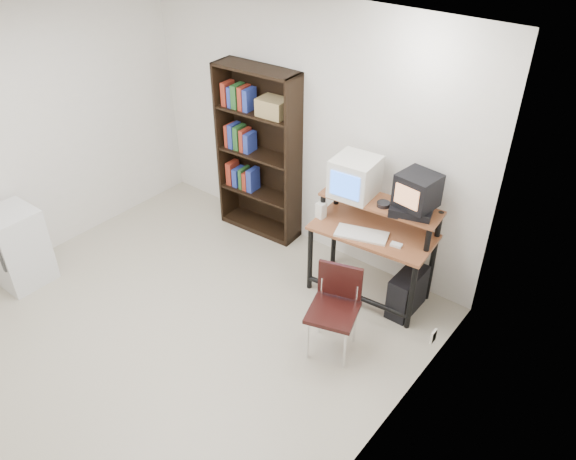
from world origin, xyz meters
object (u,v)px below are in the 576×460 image
Objects in this scene: computer_desk at (374,235)px; pc_tower at (407,292)px; crt_tv at (417,190)px; mini_fridge at (17,247)px; crt_monitor at (355,177)px; bookshelf at (260,151)px; school_chair at (335,302)px.

computer_desk is 0.62m from pc_tower.
crt_tv reaches higher than mini_fridge.
crt_tv is (0.30, 0.13, 0.52)m from computer_desk.
computer_desk reaches higher than pc_tower.
crt_monitor reaches higher than pc_tower.
bookshelf is at bearing 173.07° from pc_tower.
pc_tower is 3.80m from mini_fridge.
pc_tower is 2.14m from bookshelf.
bookshelf is (-1.99, 0.24, 0.75)m from pc_tower.
crt_monitor is at bearing -10.79° from bookshelf.
computer_desk is 2.74× the size of crt_monitor.
crt_monitor is 0.95× the size of pc_tower.
computer_desk is 0.62× the size of bookshelf.
pc_tower is 0.24× the size of bookshelf.
school_chair is (0.14, -0.80, -0.19)m from computer_desk.
bookshelf is (-1.29, 0.16, -0.20)m from crt_monitor.
computer_desk reaches higher than school_chair.
bookshelf reaches higher than pc_tower.
crt_monitor reaches higher than computer_desk.
school_chair reaches higher than mini_fridge.
crt_tv is at bearing 128.41° from pc_tower.
pc_tower is (0.41, -0.00, -0.47)m from computer_desk.
mini_fridge is at bearing -122.52° from bookshelf.
bookshelf is 2.35× the size of mini_fridge.
school_chair is at bearing -34.87° from bookshelf.
pc_tower is at bearing 53.32° from school_chair.
school_chair is 1.00× the size of mini_fridge.
school_chair is at bearing -108.94° from pc_tower.
bookshelf is at bearing 165.68° from computer_desk.
mini_fridge is at bearing -138.31° from crt_tv.
crt_tv is 0.45× the size of mini_fridge.
crt_monitor is 1.20× the size of crt_tv.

